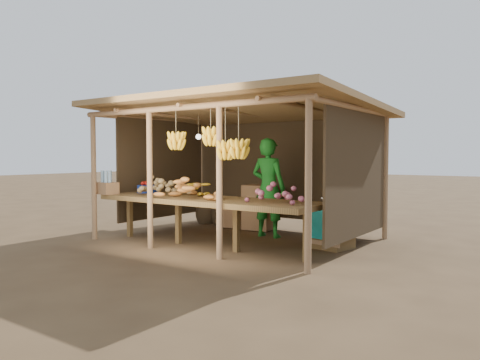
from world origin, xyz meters
The scene contains 13 objects.
ground centered at (0.00, 0.00, 0.00)m, with size 60.00×60.00×0.00m, color brown.
stall_structure centered at (0.05, 0.01, 1.92)m, with size 4.70×3.50×2.43m.
counter centered at (0.00, -0.95, 0.74)m, with size 3.90×1.05×0.80m.
potato_heap centered at (-0.99, -0.91, 0.98)m, with size 1.02×0.61×0.37m, color #9A7F4F, non-canonical shape.
sweet_potato_heap centered at (-0.13, -1.14, 0.98)m, with size 1.00×0.60×0.36m, color #BC7430, non-canonical shape.
onion_heap centered at (1.34, -1.01, 0.98)m, with size 0.92×0.55×0.36m, color #B5586C, non-canonical shape.
banana_pile centered at (-0.47, -0.71, 0.97)m, with size 0.63×0.38×0.35m, color yellow, non-canonical shape.
tomato_basin centered at (-1.58, -0.70, 0.89)m, with size 0.40×0.40×0.21m.
bottle_box centered at (-1.90, -1.35, 0.96)m, with size 0.37×0.32×0.42m.
vendor centered at (0.30, 0.47, 0.90)m, with size 0.65×0.43×1.80m, color #19731E.
tarp_crate centered at (1.64, 0.18, 0.34)m, with size 0.79×0.72×0.83m.
carton_stack centered at (-0.45, 0.99, 0.39)m, with size 1.17×0.46×0.88m.
burlap_sacks centered at (-1.47, 1.13, 0.28)m, with size 0.92×0.48×0.65m.
Camera 1 is at (4.75, -6.74, 1.48)m, focal length 35.00 mm.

